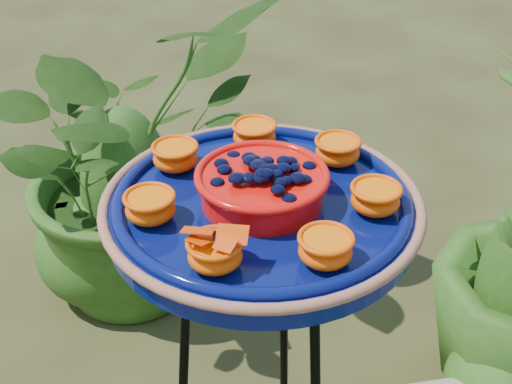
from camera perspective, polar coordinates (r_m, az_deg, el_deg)
feeder_dish at (r=1.03m, az=0.47°, el=-0.83°), size 0.51×0.51×0.11m
shrub_back_left at (r=2.11m, az=-10.49°, el=2.97°), size 1.04×1.08×0.93m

